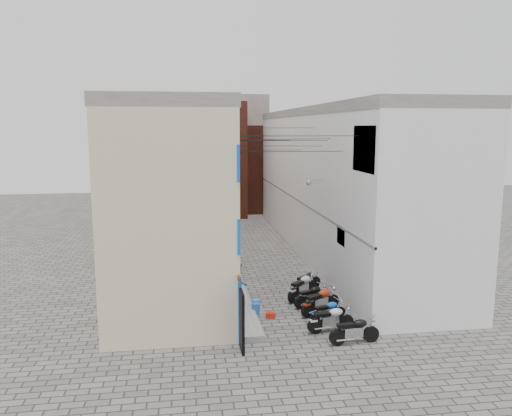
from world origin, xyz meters
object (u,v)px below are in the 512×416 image
motorcycle_f (303,285)px  red_crate (270,315)px  motorcycle_b (331,318)px  motorcycle_e (312,295)px  motorcycle_g (307,280)px  person_a (236,281)px  water_jug_near (255,309)px  motorcycle_c (328,310)px  motorcycle_d (321,299)px  person_b (238,283)px  water_jug_far (256,306)px  motorcycle_a (354,329)px

motorcycle_f → red_crate: (-1.88, -2.12, -0.51)m
motorcycle_b → motorcycle_e: motorcycle_b is taller
motorcycle_g → person_a: (-3.62, -1.62, 0.63)m
water_jug_near → red_crate: (0.56, -0.45, -0.13)m
motorcycle_c → water_jug_near: bearing=-131.8°
motorcycle_b → person_a: bearing=-143.9°
motorcycle_g → red_crate: 4.04m
motorcycle_d → motorcycle_e: bearing=158.7°
person_b → water_jug_far: size_ratio=3.22×
motorcycle_f → person_a: person_a is taller
motorcycle_b → person_b: size_ratio=1.08×
motorcycle_b → water_jug_far: 3.56m
motorcycle_b → motorcycle_c: bearing=161.4°
motorcycle_f → person_a: size_ratio=1.21×
motorcycle_b → motorcycle_c: 0.97m
motorcycle_g → water_jug_near: size_ratio=3.54×
motorcycle_f → motorcycle_c: bearing=-35.8°
motorcycle_e → motorcycle_g: 2.19m
motorcycle_c → water_jug_near: 3.07m
motorcycle_b → motorcycle_f: bearing=174.3°
motorcycle_a → water_jug_near: 4.62m
motorcycle_a → motorcycle_f: motorcycle_f is taller
person_a → motorcycle_f: bearing=-104.3°
motorcycle_c → water_jug_far: bearing=-136.4°
motorcycle_c → person_b: (-3.44, 2.13, 0.65)m
motorcycle_d → motorcycle_c: bearing=-27.4°
person_b → red_crate: bearing=-140.4°
motorcycle_c → person_b: 4.10m
motorcycle_b → water_jug_far: motorcycle_b is taller
motorcycle_d → person_b: person_b is taller
motorcycle_d → person_a: 3.76m
water_jug_far → red_crate: 0.89m
motorcycle_b → motorcycle_c: size_ratio=1.13×
motorcycle_f → motorcycle_a: bearing=-34.8°
motorcycle_a → motorcycle_g: bearing=178.0°
motorcycle_c → motorcycle_f: motorcycle_f is taller
motorcycle_f → person_a: 3.20m
person_a → motorcycle_c: bearing=-147.9°
motorcycle_e → person_a: (-3.29, 0.55, 0.62)m
motorcycle_c → red_crate: 2.40m
person_b → water_jug_far: bearing=-135.6°
motorcycle_g → water_jug_far: (-2.90, -2.53, -0.24)m
motorcycle_c → motorcycle_e: motorcycle_e is taller
motorcycle_a → motorcycle_e: (-0.55, 3.98, -0.03)m
motorcycle_b → person_b: person_b is taller
motorcycle_a → person_b: 5.75m
motorcycle_d → person_b: bearing=-139.6°
motorcycle_c → motorcycle_g: size_ratio=0.96×
motorcycle_b → red_crate: motorcycle_b is taller
motorcycle_e → red_crate: (-2.05, -1.07, -0.41)m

